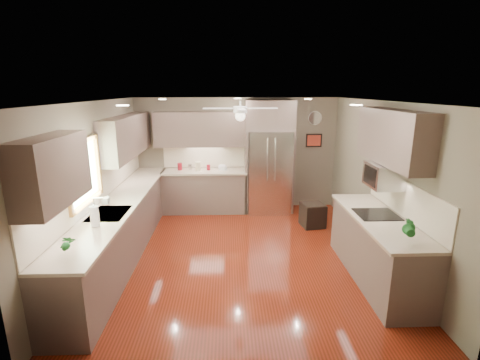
{
  "coord_description": "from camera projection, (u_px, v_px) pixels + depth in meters",
  "views": [
    {
      "loc": [
        -0.21,
        -5.29,
        2.67
      ],
      "look_at": [
        0.01,
        0.6,
        1.13
      ],
      "focal_mm": 26.0,
      "sensor_mm": 36.0,
      "label": 1
    }
  ],
  "objects": [
    {
      "name": "uppers",
      "position": [
        197.0,
        137.0,
        5.98
      ],
      "size": [
        4.5,
        4.7,
        0.95
      ],
      "color": "brown",
      "rests_on": "wall_left"
    },
    {
      "name": "framed_print",
      "position": [
        314.0,
        140.0,
        7.86
      ],
      "size": [
        0.36,
        0.03,
        0.3
      ],
      "color": "black",
      "rests_on": "wall_back"
    },
    {
      "name": "sink",
      "position": [
        109.0,
        215.0,
        5.02
      ],
      "size": [
        0.5,
        0.7,
        0.32
      ],
      "color": "silver",
      "rests_on": "left_run"
    },
    {
      "name": "back_run",
      "position": [
        205.0,
        190.0,
        7.78
      ],
      "size": [
        1.85,
        0.65,
        1.45
      ],
      "color": "brown",
      "rests_on": "ground"
    },
    {
      "name": "refrigerator",
      "position": [
        269.0,
        159.0,
        7.61
      ],
      "size": [
        1.06,
        0.75,
        2.45
      ],
      "color": "silver",
      "rests_on": "ground"
    },
    {
      "name": "wall_left",
      "position": [
        97.0,
        184.0,
        5.4
      ],
      "size": [
        0.0,
        5.0,
        5.0
      ],
      "primitive_type": "plane",
      "rotation": [
        1.57,
        0.0,
        1.57
      ],
      "color": "#696050",
      "rests_on": "ground"
    },
    {
      "name": "recessed_lights",
      "position": [
        238.0,
        101.0,
        5.55
      ],
      "size": [
        2.84,
        3.14,
        0.01
      ],
      "color": "white",
      "rests_on": "ceiling"
    },
    {
      "name": "potted_plant_left",
      "position": [
        65.0,
        243.0,
        3.71
      ],
      "size": [
        0.17,
        0.13,
        0.28
      ],
      "primitive_type": "imported",
      "rotation": [
        0.0,
        0.0,
        0.21
      ],
      "color": "#1B5E21",
      "rests_on": "left_run"
    },
    {
      "name": "canister_b",
      "position": [
        190.0,
        167.0,
        7.67
      ],
      "size": [
        0.08,
        0.08,
        0.13
      ],
      "primitive_type": "cylinder",
      "rotation": [
        0.0,
        0.0,
        -0.02
      ],
      "color": "silver",
      "rests_on": "back_run"
    },
    {
      "name": "stool",
      "position": [
        313.0,
        215.0,
        6.95
      ],
      "size": [
        0.49,
        0.49,
        0.49
      ],
      "color": "black",
      "rests_on": "ground"
    },
    {
      "name": "potted_plant_right",
      "position": [
        410.0,
        228.0,
        4.04
      ],
      "size": [
        0.21,
        0.19,
        0.32
      ],
      "primitive_type": "imported",
      "rotation": [
        0.0,
        0.0,
        -0.28
      ],
      "color": "#1B5E21",
      "rests_on": "right_run"
    },
    {
      "name": "bowl",
      "position": [
        223.0,
        169.0,
        7.66
      ],
      "size": [
        0.27,
        0.27,
        0.05
      ],
      "primitive_type": "imported",
      "rotation": [
        0.0,
        0.0,
        -0.37
      ],
      "color": "beige",
      "rests_on": "back_run"
    },
    {
      "name": "right_run",
      "position": [
        378.0,
        247.0,
        4.97
      ],
      "size": [
        0.7,
        2.2,
        1.45
      ],
      "color": "brown",
      "rests_on": "ground"
    },
    {
      "name": "ceiling",
      "position": [
        241.0,
        101.0,
        5.16
      ],
      "size": [
        5.0,
        5.0,
        0.0
      ],
      "primitive_type": "plane",
      "rotation": [
        3.14,
        0.0,
        0.0
      ],
      "color": "white",
      "rests_on": "ground"
    },
    {
      "name": "wall_front",
      "position": [
        252.0,
        256.0,
        3.06
      ],
      "size": [
        4.5,
        0.0,
        4.5
      ],
      "primitive_type": "plane",
      "rotation": [
        -1.57,
        0.0,
        0.0
      ],
      "color": "#696050",
      "rests_on": "ground"
    },
    {
      "name": "soap_bottle",
      "position": [
        106.0,
        200.0,
        5.3
      ],
      "size": [
        0.1,
        0.1,
        0.19
      ],
      "primitive_type": "imported",
      "rotation": [
        0.0,
        0.0,
        0.09
      ],
      "color": "white",
      "rests_on": "left_run"
    },
    {
      "name": "paper_towel",
      "position": [
        95.0,
        216.0,
        4.5
      ],
      "size": [
        0.11,
        0.11,
        0.29
      ],
      "color": "white",
      "rests_on": "left_run"
    },
    {
      "name": "canister_d",
      "position": [
        208.0,
        167.0,
        7.67
      ],
      "size": [
        0.11,
        0.11,
        0.12
      ],
      "primitive_type": "cylinder",
      "rotation": [
        0.0,
        0.0,
        -0.4
      ],
      "color": "maroon",
      "rests_on": "back_run"
    },
    {
      "name": "wall_back",
      "position": [
        237.0,
        154.0,
        7.9
      ],
      "size": [
        4.5,
        0.0,
        4.5
      ],
      "primitive_type": "plane",
      "rotation": [
        1.57,
        0.0,
        0.0
      ],
      "color": "#696050",
      "rests_on": "ground"
    },
    {
      "name": "left_run",
      "position": [
        123.0,
        226.0,
        5.75
      ],
      "size": [
        0.65,
        4.7,
        1.45
      ],
      "color": "brown",
      "rests_on": "ground"
    },
    {
      "name": "canister_c",
      "position": [
        198.0,
        166.0,
        7.63
      ],
      "size": [
        0.16,
        0.16,
        0.2
      ],
      "primitive_type": "cylinder",
      "rotation": [
        0.0,
        0.0,
        0.41
      ],
      "color": "beige",
      "rests_on": "back_run"
    },
    {
      "name": "wall_clock",
      "position": [
        315.0,
        118.0,
        7.74
      ],
      "size": [
        0.3,
        0.03,
        0.3
      ],
      "color": "white",
      "rests_on": "wall_back"
    },
    {
      "name": "microwave",
      "position": [
        384.0,
        175.0,
        4.96
      ],
      "size": [
        0.43,
        0.55,
        0.34
      ],
      "color": "silver",
      "rests_on": "wall_right"
    },
    {
      "name": "ceiling_fan",
      "position": [
        240.0,
        111.0,
        5.5
      ],
      "size": [
        1.18,
        1.18,
        0.32
      ],
      "color": "white",
      "rests_on": "ceiling"
    },
    {
      "name": "wall_right",
      "position": [
        381.0,
        181.0,
        5.56
      ],
      "size": [
        0.0,
        5.0,
        5.0
      ],
      "primitive_type": "plane",
      "rotation": [
        1.57,
        0.0,
        -1.57
      ],
      "color": "#696050",
      "rests_on": "ground"
    },
    {
      "name": "canister_a",
      "position": [
        180.0,
        166.0,
        7.66
      ],
      "size": [
        0.12,
        0.12,
        0.16
      ],
      "primitive_type": "cylinder",
      "rotation": [
        0.0,
        0.0,
        -0.28
      ],
      "color": "maroon",
      "rests_on": "back_run"
    },
    {
      "name": "floor",
      "position": [
        241.0,
        254.0,
        5.8
      ],
      "size": [
        5.0,
        5.0,
        0.0
      ],
      "primitive_type": "plane",
      "color": "#4C180A",
      "rests_on": "ground"
    },
    {
      "name": "window",
      "position": [
        84.0,
        172.0,
        4.84
      ],
      "size": [
        0.05,
        1.12,
        0.92
      ],
      "color": "#BFF2B2",
      "rests_on": "wall_left"
    }
  ]
}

